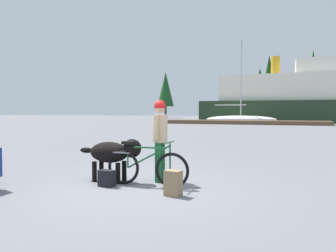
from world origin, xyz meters
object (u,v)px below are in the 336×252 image
Objects in this scene: sailboat_moored at (241,119)px; bicycle at (146,167)px; person_cyclist at (160,133)px; dog at (114,153)px; handbag_pannier at (107,178)px; backpack at (173,183)px; ferry_boat at (300,99)px.

bicycle is at bearing -86.26° from sailboat_moored.
sailboat_moored is (-2.22, 31.94, -0.52)m from person_cyclist.
person_cyclist reaches higher than dog.
person_cyclist is at bearing 78.51° from bicycle.
backpack is at bearing -9.83° from handbag_pannier.
ferry_boat reaches higher than person_cyclist.
sailboat_moored is (-1.31, 32.27, -0.11)m from dog.
handbag_pannier is (-1.45, 0.25, -0.06)m from backpack.
ferry_boat is 2.51× the size of sailboat_moored.
person_cyclist is 3.82× the size of backpack.
bicycle is 0.93m from backpack.
ferry_boat is at bearing 83.58° from person_cyclist.
dog reaches higher than bicycle.
backpack is at bearing -95.32° from ferry_boat.
person_cyclist is 1.46m from backpack.
person_cyclist is 1.06m from dog.
backpack is at bearing -36.52° from bicycle.
person_cyclist is (0.10, 0.50, 0.65)m from bicycle.
dog is 38.56m from ferry_boat.
backpack is 1.38× the size of handbag_pannier.
dog reaches higher than handbag_pannier.
person_cyclist is at bearing -96.42° from ferry_boat.
sailboat_moored reaches higher than person_cyclist.
dog is at bearing -159.85° from person_cyclist.
bicycle reaches higher than handbag_pannier.
handbag_pannier is at bearing -78.10° from dog.
ferry_boat is (3.62, 38.85, 2.63)m from backpack.
dog is 32.30m from sailboat_moored.
backpack is 33.11m from sailboat_moored.
dog is 0.65m from handbag_pannier.
sailboat_moored is (-1.41, 32.73, 0.34)m from handbag_pannier.
person_cyclist reaches higher than bicycle.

